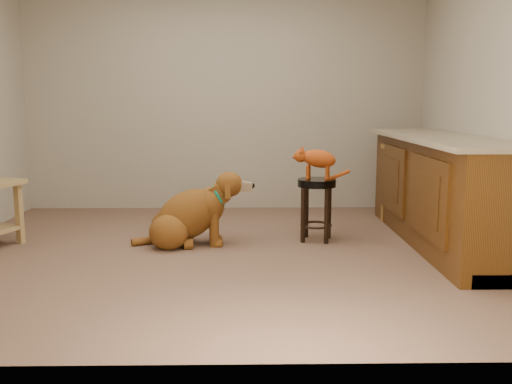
{
  "coord_description": "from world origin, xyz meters",
  "views": [
    {
      "loc": [
        0.24,
        -4.54,
        1.24
      ],
      "look_at": [
        0.33,
        0.35,
        0.45
      ],
      "focal_mm": 40.0,
      "sensor_mm": 36.0,
      "label": 1
    }
  ],
  "objects_px": {
    "wood_stool": "(407,184)",
    "tabby_kitten": "(316,159)",
    "padded_stool": "(316,197)",
    "golden_retriever": "(190,216)"
  },
  "relations": [
    {
      "from": "golden_retriever",
      "to": "padded_stool",
      "type": "bearing_deg",
      "value": 2.32
    },
    {
      "from": "padded_stool",
      "to": "tabby_kitten",
      "type": "xyz_separation_m",
      "value": [
        -0.01,
        0.0,
        0.33
      ]
    },
    {
      "from": "padded_stool",
      "to": "golden_retriever",
      "type": "bearing_deg",
      "value": -172.78
    },
    {
      "from": "wood_stool",
      "to": "padded_stool",
      "type": "bearing_deg",
      "value": -147.47
    },
    {
      "from": "wood_stool",
      "to": "golden_retriever",
      "type": "xyz_separation_m",
      "value": [
        -2.1,
        -0.77,
        -0.16
      ]
    },
    {
      "from": "wood_stool",
      "to": "tabby_kitten",
      "type": "distance_m",
      "value": 1.22
    },
    {
      "from": "padded_stool",
      "to": "golden_retriever",
      "type": "height_order",
      "value": "golden_retriever"
    },
    {
      "from": "wood_stool",
      "to": "tabby_kitten",
      "type": "xyz_separation_m",
      "value": [
        -1.0,
        -0.62,
        0.31
      ]
    },
    {
      "from": "wood_stool",
      "to": "golden_retriever",
      "type": "relative_size",
      "value": 0.75
    },
    {
      "from": "golden_retriever",
      "to": "tabby_kitten",
      "type": "xyz_separation_m",
      "value": [
        1.1,
        0.14,
        0.47
      ]
    }
  ]
}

